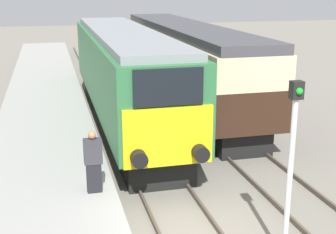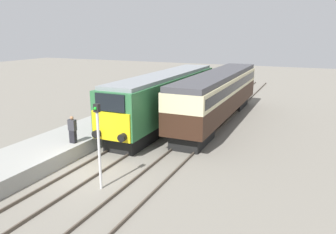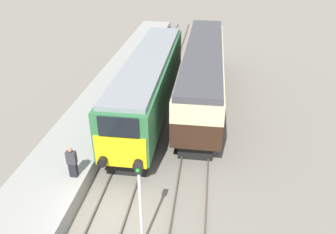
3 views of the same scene
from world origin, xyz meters
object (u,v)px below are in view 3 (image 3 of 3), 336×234
at_px(passenger_carriage, 203,69).
at_px(person_on_platform, 72,163).
at_px(signal_post, 140,200).
at_px(locomotive, 149,82).

distance_m(passenger_carriage, person_on_platform, 12.09).
relative_size(passenger_carriage, signal_post, 4.07).
relative_size(passenger_carriage, person_on_platform, 10.26).
height_order(passenger_carriage, person_on_platform, passenger_carriage).
height_order(person_on_platform, signal_post, signal_post).
bearing_deg(signal_post, person_on_platform, 144.05).
distance_m(locomotive, signal_post, 11.13).
distance_m(passenger_carriage, signal_post, 13.59).
bearing_deg(person_on_platform, signal_post, -35.95).
bearing_deg(signal_post, passenger_carriage, 82.82).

